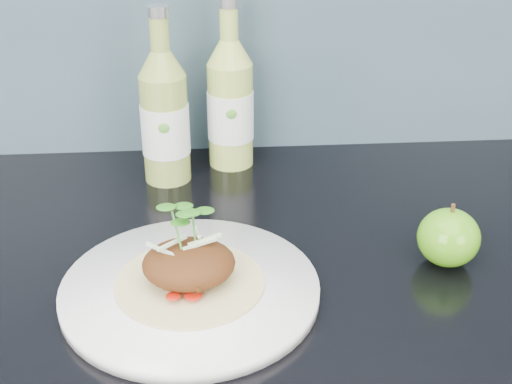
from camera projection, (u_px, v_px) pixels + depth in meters
dinner_plate at (190, 290)px, 0.81m from camera, size 0.31×0.31×0.02m
pork_taco at (189, 262)px, 0.80m from camera, size 0.17×0.17×0.10m
green_apple at (449, 237)px, 0.86m from camera, size 0.10×0.10×0.08m
cider_bottle_left at (165, 117)px, 1.04m from camera, size 0.08×0.08×0.26m
cider_bottle_right at (230, 104)px, 1.09m from camera, size 0.07×0.07×0.26m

